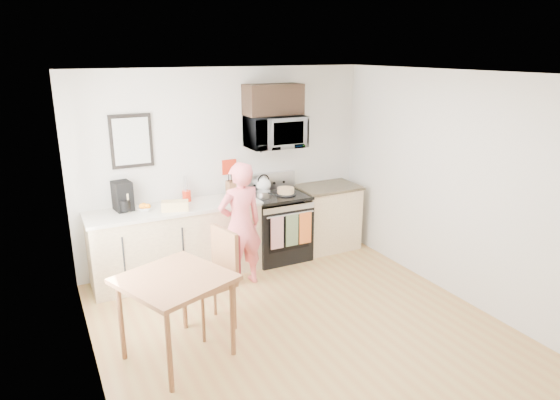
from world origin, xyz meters
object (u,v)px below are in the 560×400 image
person (240,225)px  dining_table (175,287)px  cake (286,191)px  microwave (275,132)px  chair (220,264)px  range (278,228)px

person → dining_table: 1.63m
cake → microwave: bearing=118.2°
chair → cake: 1.91m
chair → cake: size_ratio=3.80×
dining_table → chair: chair is taller
microwave → cake: (0.08, -0.16, -0.79)m
range → cake: (0.08, -0.05, 0.53)m
microwave → chair: (-1.33, -1.41, -1.08)m
chair → range: bearing=31.4°
range → dining_table: range is taller
range → microwave: (-0.00, 0.10, 1.32)m
person → chair: person is taller
microwave → person: microwave is taller
person → cake: size_ratio=5.59×
person → cake: 1.00m
dining_table → cake: bearing=39.6°
microwave → cake: 0.81m
dining_table → cake: (1.99, 1.65, 0.24)m
dining_table → range: bearing=41.8°
microwave → dining_table: 2.82m
range → chair: range is taller
microwave → dining_table: microwave is taller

